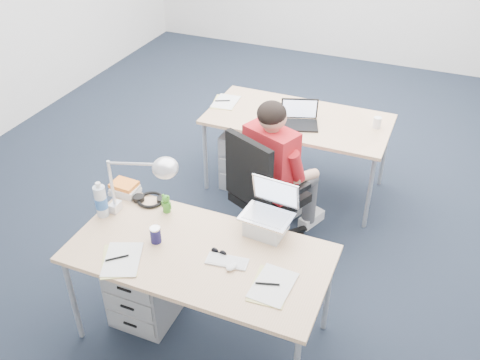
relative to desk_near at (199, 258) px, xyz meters
name	(u,v)px	position (x,y,z in m)	size (l,w,h in m)	color
floor	(262,185)	(-0.25, 1.80, -0.68)	(7.00, 7.00, 0.00)	black
room	(267,4)	(-0.25, 1.80, 1.03)	(6.02, 7.02, 2.80)	silver
desk_near	(199,258)	(0.00, 0.00, 0.00)	(1.60, 0.80, 0.73)	tan
desk_far	(298,122)	(0.03, 1.90, 0.00)	(1.60, 0.80, 0.73)	tan
office_chair	(266,217)	(0.08, 0.99, -0.38)	(0.90, 0.90, 1.08)	black
seated_person	(282,172)	(0.14, 1.16, -0.04)	(0.57, 0.76, 1.28)	red
drawer_pedestal_near	(148,282)	(-0.43, 0.04, -0.41)	(0.40, 0.50, 0.55)	#96989B
drawer_pedestal_far	(249,156)	(-0.40, 1.83, -0.41)	(0.40, 0.50, 0.55)	#96989B
silver_laptop	(267,211)	(0.31, 0.34, 0.21)	(0.31, 0.25, 0.33)	silver
wireless_keyboard	(227,261)	(0.19, -0.02, 0.05)	(0.25, 0.10, 0.01)	white
computer_mouse	(232,267)	(0.24, -0.06, 0.06)	(0.05, 0.08, 0.03)	white
headphones	(151,199)	(-0.54, 0.34, 0.07)	(0.24, 0.19, 0.04)	black
can_koozie	(156,235)	(-0.29, -0.02, 0.10)	(0.07, 0.07, 0.11)	#191646
water_bottle	(101,199)	(-0.75, 0.08, 0.18)	(0.08, 0.08, 0.26)	silver
bear_figurine	(166,203)	(-0.38, 0.28, 0.12)	(0.07, 0.06, 0.14)	#257E21
book_stack	(125,188)	(-0.75, 0.35, 0.09)	(0.19, 0.14, 0.08)	silver
cordless_phone	(102,205)	(-0.75, 0.09, 0.13)	(0.04, 0.03, 0.16)	black
papers_left	(120,260)	(-0.40, -0.25, 0.05)	(0.21, 0.30, 0.01)	#E0DA81
papers_right	(271,286)	(0.50, -0.11, 0.05)	(0.21, 0.30, 0.01)	#E0DA81
sunglasses	(219,252)	(0.12, 0.03, 0.06)	(0.10, 0.05, 0.02)	black
desk_lamp	(132,183)	(-0.54, 0.15, 0.31)	(0.47, 0.17, 0.54)	silver
dark_laptop	(300,114)	(0.09, 1.76, 0.16)	(0.31, 0.30, 0.23)	black
far_cup	(377,123)	(0.70, 1.99, 0.09)	(0.07, 0.07, 0.10)	white
far_papers	(224,102)	(-0.69, 1.93, 0.05)	(0.21, 0.29, 0.01)	white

